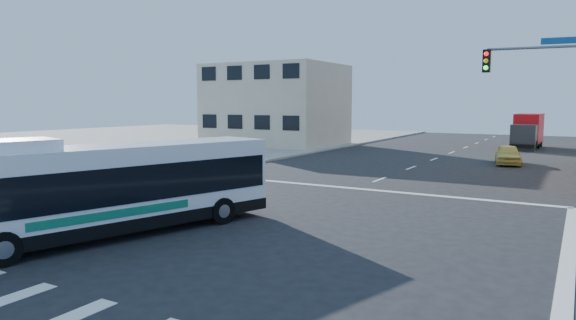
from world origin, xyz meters
The scene contains 7 objects.
ground centered at (0.00, 0.00, 0.00)m, with size 120.00×120.00×0.00m, color black.
sidewalk_nw centered at (-35.00, 35.00, 0.07)m, with size 50.00×50.00×0.15m, color gray.
building_west centered at (-17.02, 29.98, 4.01)m, with size 12.06×10.06×8.00m.
signal_mast_ne centered at (9.08, 10.62, 4.98)m, with size 7.91×1.13×8.07m.
transit_bus centered at (-3.29, -2.86, 1.58)m, with size 5.43×11.14×3.24m.
box_truck centered at (5.20, 38.64, 1.56)m, with size 2.31×7.22×3.23m.
parked_car centered at (5.26, 24.22, 0.68)m, with size 1.62×4.02×1.37m, color #DACB58.
Camera 1 is at (9.65, -14.07, 4.26)m, focal length 32.00 mm.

